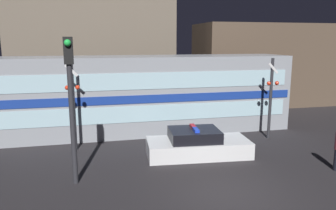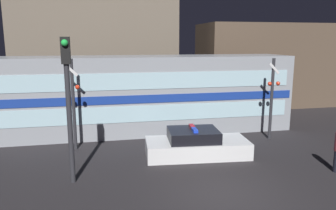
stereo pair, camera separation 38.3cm
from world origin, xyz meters
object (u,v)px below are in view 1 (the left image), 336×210
Objects in this scene: police_car at (197,145)px; crossing_signal_near at (271,96)px; train at (144,94)px; traffic_light_corner at (71,97)px.

police_car is 5.08m from crossing_signal_near.
train reaches higher than crossing_signal_near.
train is at bearing 154.84° from crossing_signal_near.
traffic_light_corner is at bearing -155.94° from police_car.
police_car is 1.11× the size of crossing_signal_near.
train reaches higher than police_car.
crossing_signal_near is at bearing 25.07° from police_car.
train is 3.15× the size of traffic_light_corner.
police_car is at bearing -69.97° from train.
traffic_light_corner reaches higher than police_car.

